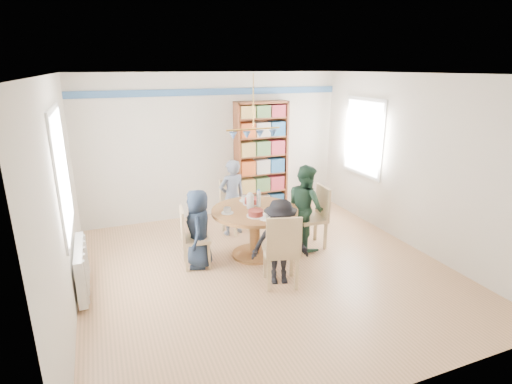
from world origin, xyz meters
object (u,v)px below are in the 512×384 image
chair_right (316,214)px  chair_far (234,202)px  person_left (198,229)px  person_near (280,242)px  radiator (82,268)px  chair_near (282,248)px  person_far (232,197)px  bookshelf (261,159)px  dining_table (255,221)px  chair_left (190,235)px  person_right (305,207)px

chair_right → chair_far: chair_right is taller
person_left → person_near: size_ratio=0.99×
radiator → chair_near: size_ratio=0.98×
person_far → bookshelf: bookshelf is taller
dining_table → chair_near: chair_near is taller
chair_left → chair_far: chair_far is taller
person_far → dining_table: bearing=82.9°
chair_left → chair_far: size_ratio=0.95×
person_right → dining_table: bearing=85.2°
radiator → chair_near: chair_near is taller
radiator → dining_table: size_ratio=0.77×
radiator → person_right: (3.29, 0.19, 0.33)m
dining_table → person_right: size_ratio=0.96×
chair_left → chair_right: 2.03m
chair_left → person_far: bearing=44.4°
person_left → chair_near: bearing=55.8°
chair_near → person_left: 1.30m
person_far → person_near: 1.81m
chair_near → person_left: size_ratio=0.88×
person_right → person_far: bearing=39.4°
radiator → person_left: (1.56, 0.17, 0.23)m
person_near → chair_far: bearing=105.4°
chair_right → person_left: bearing=179.8°
chair_right → chair_near: size_ratio=0.97×
chair_far → person_right: bearing=-51.9°
chair_near → person_near: person_near is taller
radiator → person_right: size_ratio=0.74×
radiator → dining_table: bearing=4.4°
chair_near → person_right: bearing=48.7°
chair_far → person_near: person_near is taller
radiator → chair_right: (3.47, 0.17, 0.19)m
radiator → dining_table: (2.43, 0.19, 0.21)m
person_left → bookshelf: 2.60m
person_right → person_far: size_ratio=1.03×
chair_left → person_left: (0.11, -0.03, 0.09)m
chair_far → bookshelf: 1.27m
chair_left → chair_near: 1.40m
chair_far → person_right: (0.84, -1.07, 0.16)m
person_left → person_right: 1.73m
dining_table → chair_far: size_ratio=1.38×
person_far → person_left: bearing=38.8°
person_left → bookshelf: bookshelf is taller
chair_far → bookshelf: (0.84, 0.78, 0.55)m
radiator → person_near: person_near is taller
radiator → chair_left: 1.47m
radiator → chair_left: bearing=7.8°
dining_table → chair_far: bearing=88.8°
radiator → chair_far: (2.45, 1.26, 0.17)m
person_right → chair_near: bearing=133.6°
chair_near → person_near: size_ratio=0.87×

